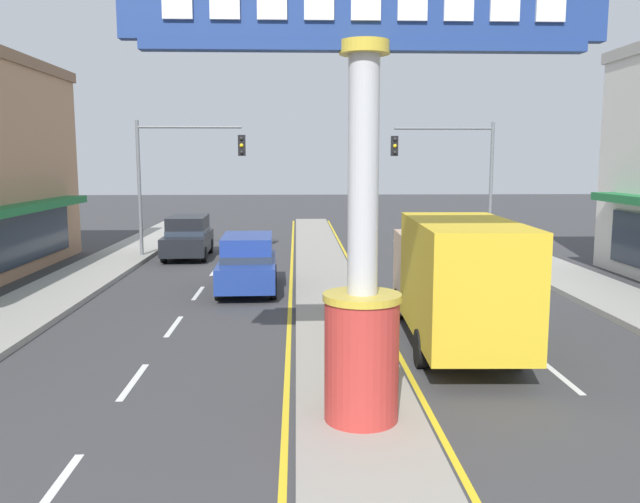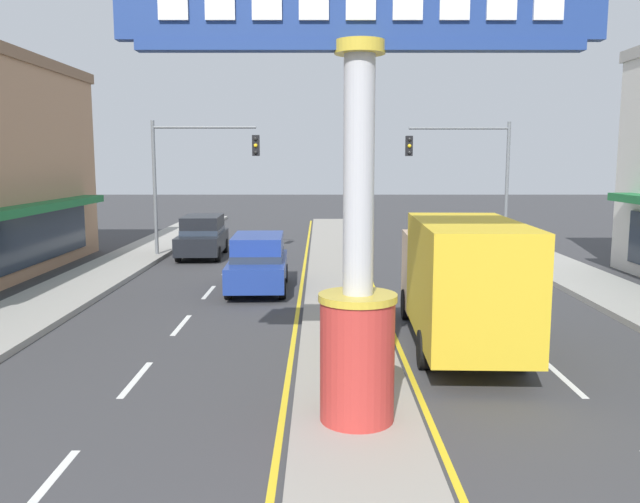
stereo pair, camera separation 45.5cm
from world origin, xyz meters
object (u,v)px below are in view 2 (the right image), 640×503
traffic_light_right_side (469,164)px  box_truck_near_right_lane (459,278)px  suv_near_left_lane (257,262)px  district_sign (357,189)px  suv_far_right_lane (201,236)px  traffic_light_left_side (191,165)px

traffic_light_right_side → box_truck_near_right_lane: bearing=-103.5°
box_truck_near_right_lane → suv_near_left_lane: (-5.44, 6.97, -0.71)m
district_sign → box_truck_near_right_lane: bearing=60.0°
suv_far_right_lane → suv_near_left_lane: (3.30, -7.74, 0.00)m
traffic_light_right_side → suv_near_left_lane: traffic_light_right_side is taller
traffic_light_left_side → traffic_light_right_side: 12.70m
traffic_light_left_side → traffic_light_right_side: same height
box_truck_near_right_lane → suv_far_right_lane: (-8.74, 14.71, -0.71)m
suv_far_right_lane → suv_near_left_lane: bearing=-66.9°
district_sign → traffic_light_right_side: bearing=72.3°
district_sign → box_truck_near_right_lane: (2.69, 4.66, -2.31)m
district_sign → traffic_light_left_side: district_sign is taller
traffic_light_right_side → suv_far_right_lane: size_ratio=1.33×
traffic_light_left_side → box_truck_near_right_lane: size_ratio=0.89×
suv_far_right_lane → traffic_light_right_side: bearing=2.4°
traffic_light_left_side → traffic_light_right_side: (12.67, 0.92, 0.00)m
box_truck_near_right_lane → suv_near_left_lane: box_truck_near_right_lane is taller
suv_far_right_lane → suv_near_left_lane: size_ratio=1.00×
district_sign → suv_far_right_lane: bearing=107.4°
district_sign → traffic_light_left_side: size_ratio=1.22×
district_sign → suv_near_left_lane: bearing=103.3°
district_sign → traffic_light_right_side: size_ratio=1.22×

